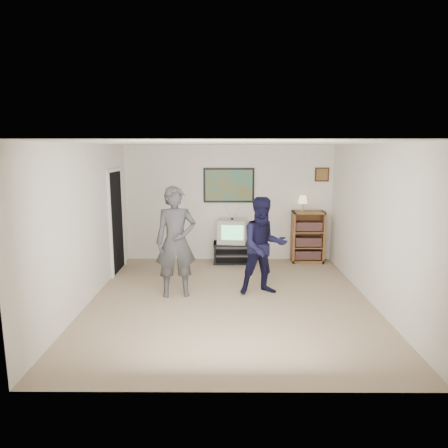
{
  "coord_description": "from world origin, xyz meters",
  "views": [
    {
      "loc": [
        -0.06,
        -6.14,
        2.4
      ],
      "look_at": [
        -0.1,
        0.59,
        1.15
      ],
      "focal_mm": 32.0,
      "sensor_mm": 36.0,
      "label": 1
    }
  ],
  "objects_px": {
    "person_tall": "(176,242)",
    "person_short": "(263,246)",
    "media_stand": "(234,252)",
    "bookshelf": "(307,237)",
    "crt_television": "(232,231)"
  },
  "relations": [
    {
      "from": "person_tall",
      "to": "person_short",
      "type": "relative_size",
      "value": 1.11
    },
    {
      "from": "person_short",
      "to": "person_tall",
      "type": "bearing_deg",
      "value": 172.15
    },
    {
      "from": "media_stand",
      "to": "crt_television",
      "type": "height_order",
      "value": "crt_television"
    },
    {
      "from": "media_stand",
      "to": "person_tall",
      "type": "bearing_deg",
      "value": -117.2
    },
    {
      "from": "media_stand",
      "to": "person_tall",
      "type": "relative_size",
      "value": 0.48
    },
    {
      "from": "bookshelf",
      "to": "person_tall",
      "type": "height_order",
      "value": "person_tall"
    },
    {
      "from": "media_stand",
      "to": "crt_television",
      "type": "bearing_deg",
      "value": 179.38
    },
    {
      "from": "bookshelf",
      "to": "person_tall",
      "type": "bearing_deg",
      "value": -141.76
    },
    {
      "from": "media_stand",
      "to": "bookshelf",
      "type": "height_order",
      "value": "bookshelf"
    },
    {
      "from": "media_stand",
      "to": "person_tall",
      "type": "distance_m",
      "value": 2.33
    },
    {
      "from": "media_stand",
      "to": "bookshelf",
      "type": "distance_m",
      "value": 1.63
    },
    {
      "from": "media_stand",
      "to": "crt_television",
      "type": "distance_m",
      "value": 0.47
    },
    {
      "from": "bookshelf",
      "to": "person_tall",
      "type": "relative_size",
      "value": 0.61
    },
    {
      "from": "crt_television",
      "to": "person_short",
      "type": "bearing_deg",
      "value": -68.63
    },
    {
      "from": "person_tall",
      "to": "person_short",
      "type": "bearing_deg",
      "value": -7.48
    }
  ]
}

